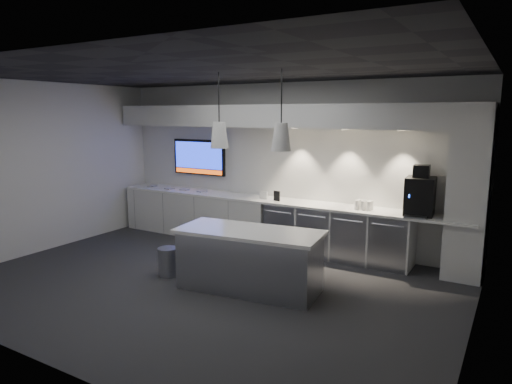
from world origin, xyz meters
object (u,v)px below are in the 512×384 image
Objects in this scene: wall_tv at (199,157)px; coffee_machine at (420,194)px; bin at (168,262)px; island at (249,260)px.

coffee_machine is (4.43, -0.25, -0.34)m from wall_tv.
coffee_machine reaches higher than bin.
island reaches higher than bin.
bin is at bearing -63.32° from wall_tv.
wall_tv is 3.60m from island.
coffee_machine is (1.86, 2.01, 0.79)m from island.
wall_tv is 2.88× the size of bin.
coffee_machine is (3.22, 2.16, 1.00)m from bin.
coffee_machine is at bearing 40.46° from island.
island is at bearing -137.24° from coffee_machine.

